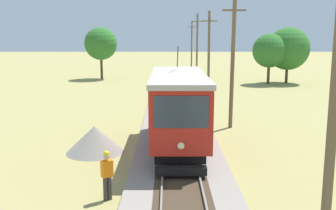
% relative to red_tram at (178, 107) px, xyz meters
% --- Properties ---
extents(red_tram, '(2.60, 8.54, 4.79)m').
position_rel_red_tram_xyz_m(red_tram, '(0.00, 0.00, 0.00)').
color(red_tram, red).
rests_on(red_tram, rail_right).
extents(utility_pole_near_tram, '(1.40, 0.36, 7.90)m').
position_rel_red_tram_xyz_m(utility_pole_near_tram, '(3.37, -9.31, 1.85)').
color(utility_pole_near_tram, brown).
rests_on(utility_pole_near_tram, ground).
extents(utility_pole_mid, '(1.40, 0.50, 8.05)m').
position_rel_red_tram_xyz_m(utility_pole_mid, '(3.37, 4.54, 1.93)').
color(utility_pole_mid, brown).
rests_on(utility_pole_mid, ground).
extents(utility_pole_far, '(1.40, 0.62, 7.91)m').
position_rel_red_tram_xyz_m(utility_pole_far, '(3.37, 17.72, 1.86)').
color(utility_pole_far, brown).
rests_on(utility_pole_far, ground).
extents(utility_pole_distant, '(1.40, 0.57, 8.46)m').
position_rel_red_tram_xyz_m(utility_pole_distant, '(3.37, 32.36, 2.13)').
color(utility_pole_distant, brown).
rests_on(utility_pole_distant, ground).
extents(utility_pole_horizon, '(1.40, 0.25, 7.92)m').
position_rel_red_tram_xyz_m(utility_pole_horizon, '(3.37, 43.73, 1.87)').
color(utility_pole_horizon, brown).
rests_on(utility_pole_horizon, ground).
extents(gravel_pile, '(2.81, 2.81, 1.31)m').
position_rel_red_tram_xyz_m(gravel_pile, '(-4.08, -0.31, -1.54)').
color(gravel_pile, gray).
rests_on(gravel_pile, ground).
extents(track_worker, '(0.45, 0.40, 1.78)m').
position_rel_red_tram_xyz_m(track_worker, '(-2.60, -5.71, -1.21)').
color(track_worker, '#38332D').
rests_on(track_worker, ground).
extents(tree_left_near, '(5.01, 5.01, 6.59)m').
position_rel_red_tram_xyz_m(tree_left_near, '(13.66, 26.46, 1.89)').
color(tree_left_near, '#4C3823').
rests_on(tree_left_near, ground).
extents(tree_right_near, '(4.20, 4.20, 6.69)m').
position_rel_red_tram_xyz_m(tree_right_near, '(-9.19, 30.86, 2.38)').
color(tree_right_near, '#4C3823').
rests_on(tree_right_near, ground).
extents(tree_left_far, '(3.91, 3.91, 5.85)m').
position_rel_red_tram_xyz_m(tree_left_far, '(11.24, 25.56, 1.69)').
color(tree_left_far, '#4C3823').
rests_on(tree_left_far, ground).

